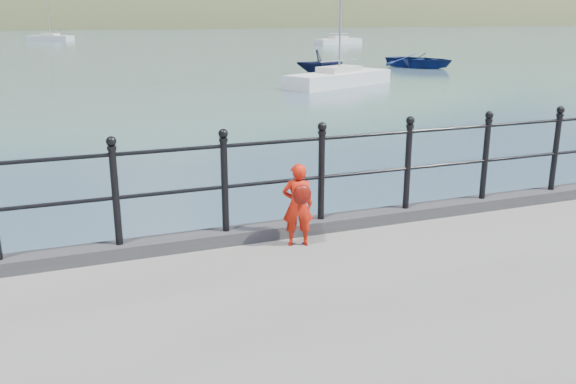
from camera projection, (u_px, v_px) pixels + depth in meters
name	position (u px, v px, depth m)	size (l,w,h in m)	color
ground	(271.00, 306.00, 7.72)	(600.00, 600.00, 0.00)	#2D4251
kerb	(275.00, 230.00, 7.28)	(60.00, 0.30, 0.15)	#28282B
railing	(274.00, 170.00, 7.07)	(18.11, 0.11, 1.20)	black
far_shore	(161.00, 83.00, 241.74)	(830.00, 200.00, 156.00)	#333A21
child	(298.00, 204.00, 6.89)	(0.40, 0.35, 0.96)	red
launch_blue	(420.00, 60.00, 42.18)	(3.51, 4.91, 1.02)	navy
launch_navy	(320.00, 62.00, 37.21)	(2.45, 2.84, 1.50)	black
sailboat_deep	(50.00, 38.00, 86.51)	(6.39, 5.61, 9.67)	silver
sailboat_far	(338.00, 42.00, 75.24)	(6.65, 3.50, 9.16)	silver
sailboat_near	(339.00, 79.00, 31.41)	(6.70, 4.41, 8.96)	white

